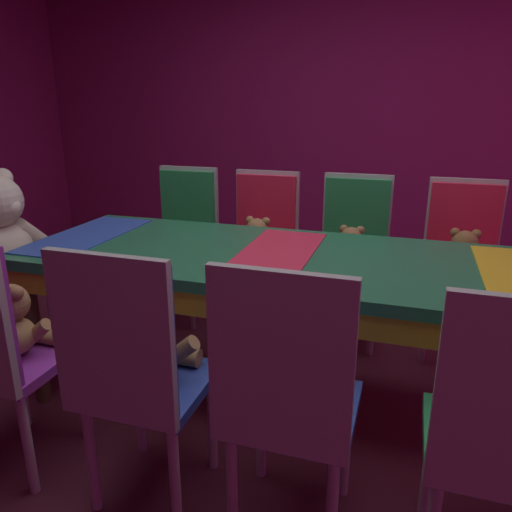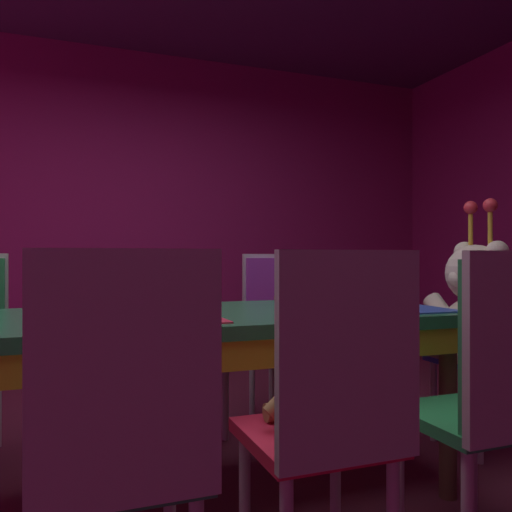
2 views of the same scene
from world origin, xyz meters
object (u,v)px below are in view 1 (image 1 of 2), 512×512
Objects in this scene: chair_right_1 at (354,240)px; king_teddy_bear at (1,232)px; chair_right_0 at (461,249)px; chair_right_2 at (264,234)px; teddy_right_2 at (257,243)px; teddy_left_0 at (502,399)px; chair_right_3 at (186,226)px; teddy_left_1 at (297,365)px; teddy_left_3 at (14,324)px; teddy_right_1 at (350,251)px; chair_left_2 at (129,362)px; chair_left_1 at (285,387)px; chair_left_0 at (512,428)px; teddy_left_2 at (152,341)px; banquet_table at (276,271)px; teddy_right_0 at (463,259)px.

chair_right_1 is 2.01m from king_teddy_bear.
chair_right_0 is 1.00× the size of chair_right_2.
teddy_right_2 is at bearing -73.16° from chair_right_1.
chair_right_1 reaches higher than teddy_left_0.
chair_right_0 is 1.72m from chair_right_3.
teddy_left_3 is at bearing 91.12° from teddy_left_1.
teddy_right_1 is at bearing 0.10° from teddy_left_1.
chair_left_2 is 1.00× the size of chair_right_0.
teddy_right_1 is (1.54, -0.51, -0.03)m from chair_left_2.
chair_left_1 and chair_left_2 have the same top height.
chair_left_0 is 1.00× the size of chair_right_2.
teddy_right_2 is (-0.14, 0.00, -0.02)m from chair_right_2.
chair_left_1 is at bearing 20.57° from teddy_right_2.
chair_right_3 is (1.53, 1.72, 0.01)m from teddy_left_0.
teddy_right_1 is (1.39, -0.51, -0.03)m from teddy_left_2.
teddy_left_3 is 0.32× the size of chair_right_1.
teddy_left_1 is 0.40× the size of king_teddy_bear.
chair_right_0 reaches higher than teddy_left_1.
banquet_table is 0.75m from teddy_right_1.
teddy_left_1 is 0.52m from teddy_left_2.
teddy_left_1 is (0.15, 0.60, -0.01)m from chair_left_0.
chair_right_2 is at bearing 20.60° from banquet_table.
king_teddy_bear is (0.69, 1.30, 0.12)m from teddy_left_2.
teddy_right_1 is at bearing 21.54° from chair_left_0.
teddy_left_3 is at bearing 90.54° from teddy_left_0.
teddy_right_1 is (-0.00, 0.60, -0.01)m from teddy_right_0.
banquet_table is 0.88m from chair_right_2.
chair_left_2 is 1.00× the size of chair_right_1.
chair_left_2 is at bearing 90.50° from chair_left_0.
chair_left_2 is at bearing 97.88° from teddy_left_0.
chair_right_1 is (0.14, 0.60, 0.02)m from teddy_right_0.
teddy_left_0 is 1.13m from chair_left_2.
chair_right_3 is at bearing 45.63° from banquet_table.
chair_right_2 is at bearing -101.66° from teddy_right_1.
chair_left_2 reaches higher than teddy_left_3.
chair_left_1 reaches higher than banquet_table.
chair_right_0 is (1.53, 0.00, 0.01)m from teddy_left_0.
chair_left_1 is at bearing 0.09° from chair_right_1.
banquet_table is 1.11m from teddy_right_0.
chair_right_3 is at bearing 21.40° from teddy_left_2.
teddy_left_3 is 1.78m from teddy_right_1.
teddy_right_2 is at bearing 40.59° from teddy_left_0.
teddy_left_1 is at bearing -72.73° from chair_left_2.
teddy_right_1 is 1.12m from chair_right_3.
chair_right_0 and chair_right_1 have the same top height.
chair_right_1 is at bearing 106.84° from teddy_right_2.
chair_left_0 and chair_left_1 have the same top height.
chair_right_3 is (0.14, 1.72, 0.02)m from teddy_right_0.
teddy_left_3 is (-0.02, 1.10, -0.00)m from teddy_left_1.
teddy_left_2 is (0.15, 0.00, 0.00)m from chair_left_2.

